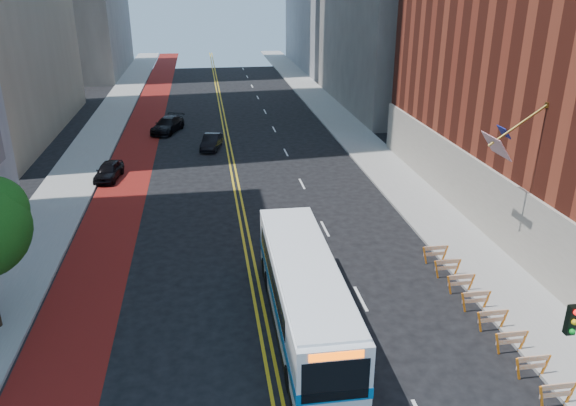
% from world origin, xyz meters
% --- Properties ---
extents(ground, '(160.00, 160.00, 0.00)m').
position_xyz_m(ground, '(0.00, 0.00, 0.00)').
color(ground, black).
rests_on(ground, ground).
extents(sidewalk_left, '(4.00, 140.00, 0.15)m').
position_xyz_m(sidewalk_left, '(-12.00, 30.00, 0.07)').
color(sidewalk_left, gray).
rests_on(sidewalk_left, ground).
extents(sidewalk_right, '(4.00, 140.00, 0.15)m').
position_xyz_m(sidewalk_right, '(12.00, 30.00, 0.07)').
color(sidewalk_right, gray).
rests_on(sidewalk_right, ground).
extents(bus_lane_paint, '(3.60, 140.00, 0.01)m').
position_xyz_m(bus_lane_paint, '(-8.10, 30.00, 0.00)').
color(bus_lane_paint, maroon).
rests_on(bus_lane_paint, ground).
extents(center_line_inner, '(0.14, 140.00, 0.01)m').
position_xyz_m(center_line_inner, '(-0.18, 30.00, 0.00)').
color(center_line_inner, gold).
rests_on(center_line_inner, ground).
extents(center_line_outer, '(0.14, 140.00, 0.01)m').
position_xyz_m(center_line_outer, '(0.18, 30.00, 0.00)').
color(center_line_outer, gold).
rests_on(center_line_outer, ground).
extents(lane_dashes, '(0.14, 98.20, 0.01)m').
position_xyz_m(lane_dashes, '(4.80, 38.00, 0.01)').
color(lane_dashes, silver).
rests_on(lane_dashes, ground).
extents(construction_barriers, '(1.42, 10.91, 1.00)m').
position_xyz_m(construction_barriers, '(9.60, 3.42, 0.68)').
color(construction_barriers, orange).
rests_on(construction_barriers, ground).
extents(transit_bus, '(2.70, 11.90, 3.27)m').
position_xyz_m(transit_bus, '(1.74, 4.22, 1.70)').
color(transit_bus, white).
rests_on(transit_bus, ground).
extents(car_a, '(2.08, 4.02, 1.31)m').
position_xyz_m(car_a, '(-9.30, 25.20, 0.65)').
color(car_a, black).
rests_on(car_a, ground).
extents(car_b, '(2.17, 4.10, 1.29)m').
position_xyz_m(car_b, '(-1.50, 32.08, 0.64)').
color(car_b, black).
rests_on(car_b, ground).
extents(car_c, '(3.60, 5.33, 1.43)m').
position_xyz_m(car_c, '(-5.58, 38.50, 0.72)').
color(car_c, black).
rests_on(car_c, ground).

